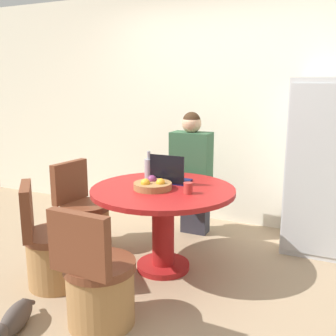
{
  "coord_description": "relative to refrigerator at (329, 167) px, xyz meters",
  "views": [
    {
      "loc": [
        1.34,
        -2.66,
        1.58
      ],
      "look_at": [
        -0.03,
        0.29,
        0.88
      ],
      "focal_mm": 42.0,
      "sensor_mm": 36.0,
      "label": 1
    }
  ],
  "objects": [
    {
      "name": "dining_table",
      "position": [
        -1.22,
        -1.05,
        -0.27
      ],
      "size": [
        1.21,
        1.21,
        0.73
      ],
      "color": "maroon",
      "rests_on": "ground_plane"
    },
    {
      "name": "wall_back",
      "position": [
        -1.2,
        0.38,
        0.49
      ],
      "size": [
        7.0,
        0.06,
        2.6
      ],
      "color": "silver",
      "rests_on": "ground_plane"
    },
    {
      "name": "bottle",
      "position": [
        -1.47,
        -0.83,
        0.01
      ],
      "size": [
        0.08,
        0.08,
        0.26
      ],
      "color": "#9999A3",
      "rests_on": "dining_table"
    },
    {
      "name": "fruit_bowl",
      "position": [
        -1.29,
        -1.12,
        -0.05
      ],
      "size": [
        0.31,
        0.31,
        0.1
      ],
      "color": "olive",
      "rests_on": "dining_table"
    },
    {
      "name": "refrigerator",
      "position": [
        0.0,
        0.0,
        0.0
      ],
      "size": [
        0.72,
        0.68,
        1.63
      ],
      "color": "silver",
      "rests_on": "ground_plane"
    },
    {
      "name": "laptop",
      "position": [
        -1.24,
        -0.87,
        -0.03
      ],
      "size": [
        0.32,
        0.21,
        0.26
      ],
      "rotation": [
        0.0,
        0.0,
        3.14
      ],
      "color": "#141947",
      "rests_on": "dining_table"
    },
    {
      "name": "chair_near_left_corner",
      "position": [
        -1.9,
        -1.66,
        -0.54
      ],
      "size": [
        0.55,
        0.55,
        0.83
      ],
      "rotation": [
        0.0,
        0.0,
        2.31
      ],
      "color": "#9E7042",
      "rests_on": "ground_plane"
    },
    {
      "name": "ground_plane",
      "position": [
        -1.2,
        -1.24,
        -0.81
      ],
      "size": [
        12.0,
        12.0,
        0.0
      ],
      "primitive_type": "plane",
      "color": "#9E8466"
    },
    {
      "name": "chair_near_camera",
      "position": [
        -1.26,
        -1.96,
        -0.54
      ],
      "size": [
        0.48,
        0.48,
        0.83
      ],
      "rotation": [
        0.0,
        0.0,
        3.1
      ],
      "color": "#9E7042",
      "rests_on": "ground_plane"
    },
    {
      "name": "coffee_cup",
      "position": [
        -0.97,
        -1.13,
        -0.04
      ],
      "size": [
        0.07,
        0.07,
        0.09
      ],
      "color": "#B2332D",
      "rests_on": "dining_table"
    },
    {
      "name": "chair_left_side",
      "position": [
        -2.13,
        -0.95,
        -0.54
      ],
      "size": [
        0.49,
        0.48,
        0.83
      ],
      "rotation": [
        0.0,
        0.0,
        1.46
      ],
      "color": "#9E7042",
      "rests_on": "ground_plane"
    },
    {
      "name": "person_seated",
      "position": [
        -1.28,
        -0.23,
        -0.11
      ],
      "size": [
        0.4,
        0.37,
        1.3
      ],
      "rotation": [
        0.0,
        0.0,
        3.14
      ],
      "color": "#2D2D38",
      "rests_on": "ground_plane"
    },
    {
      "name": "cat",
      "position": [
        -1.71,
        -2.26,
        -0.72
      ],
      "size": [
        0.23,
        0.48,
        0.17
      ],
      "rotation": [
        0.0,
        0.0,
        5.01
      ],
      "color": "#473D38",
      "rests_on": "ground_plane"
    }
  ]
}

